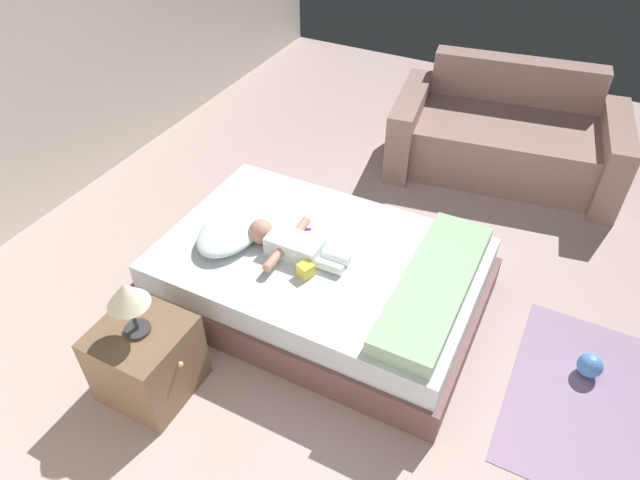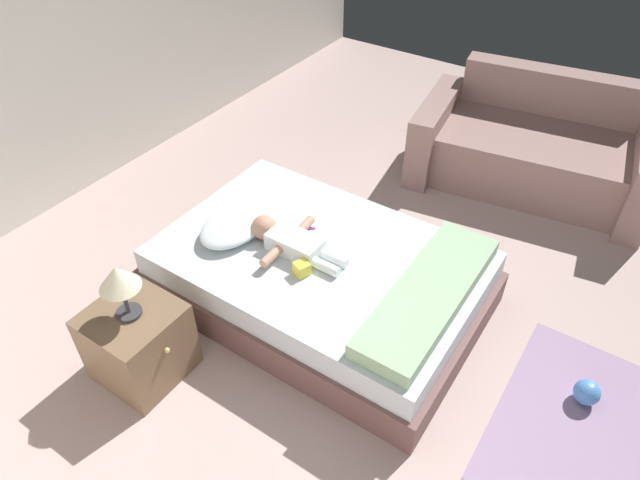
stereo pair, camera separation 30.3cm
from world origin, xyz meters
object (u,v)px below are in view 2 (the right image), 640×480
at_px(lamp, 118,280).
at_px(pillow, 236,224).
at_px(bed, 320,277).
at_px(nightstand, 139,342).
at_px(toothbrush, 305,227).
at_px(toy_ball, 587,392).
at_px(baby, 289,241).
at_px(couch, 533,148).
at_px(toy_block, 302,269).

bearing_deg(lamp, pillow, 2.05).
height_order(bed, nightstand, nightstand).
xyz_separation_m(nightstand, lamp, (0.00, 0.00, 0.49)).
relative_size(toothbrush, toy_ball, 0.83).
xyz_separation_m(baby, nightstand, (-0.95, 0.35, -0.23)).
bearing_deg(bed, toothbrush, 56.61).
bearing_deg(couch, nightstand, 159.45).
bearing_deg(toy_block, pillow, 80.87).
bearing_deg(toy_ball, pillow, 97.45).
xyz_separation_m(bed, nightstand, (-1.03, 0.53, 0.04)).
relative_size(couch, lamp, 5.74).
bearing_deg(bed, toy_ball, -84.21).
bearing_deg(baby, toothbrush, 8.25).
height_order(pillow, couch, couch).
distance_m(couch, lamp, 3.41).
height_order(toothbrush, lamp, lamp).
bearing_deg(pillow, lamp, -177.95).
height_order(bed, baby, baby).
bearing_deg(lamp, baby, -20.04).
height_order(couch, toy_ball, couch).
distance_m(couch, toy_ball, 2.22).
distance_m(couch, toy_block, 2.45).
bearing_deg(toy_ball, lamp, 118.79).
relative_size(pillow, toy_block, 5.27).
bearing_deg(pillow, baby, -82.64).
distance_m(toothbrush, nightstand, 1.22).
distance_m(bed, couch, 2.25).
bearing_deg(toy_block, lamp, 146.23).
xyz_separation_m(toothbrush, nightstand, (-1.16, 0.32, -0.18)).
bearing_deg(bed, toy_block, -175.84).
bearing_deg(baby, bed, -67.99).
distance_m(bed, pillow, 0.63).
bearing_deg(lamp, toy_block, -33.77).
bearing_deg(pillow, nightstand, -177.95).
distance_m(nightstand, toy_ball, 2.48).
relative_size(baby, toy_ball, 4.63).
distance_m(pillow, toy_block, 0.58).
bearing_deg(toothbrush, bed, -123.39).
bearing_deg(toy_ball, bed, 95.79).
relative_size(toothbrush, couch, 0.06).
height_order(couch, lamp, couch).
distance_m(bed, baby, 0.33).
height_order(baby, lamp, lamp).
xyz_separation_m(baby, toy_block, (-0.14, -0.19, -0.02)).
relative_size(baby, nightstand, 1.34).
relative_size(pillow, couch, 0.28).
xyz_separation_m(toothbrush, lamp, (-1.16, 0.32, 0.31)).
height_order(nightstand, lamp, lamp).
height_order(bed, toothbrush, toothbrush).
bearing_deg(nightstand, toy_block, -33.77).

